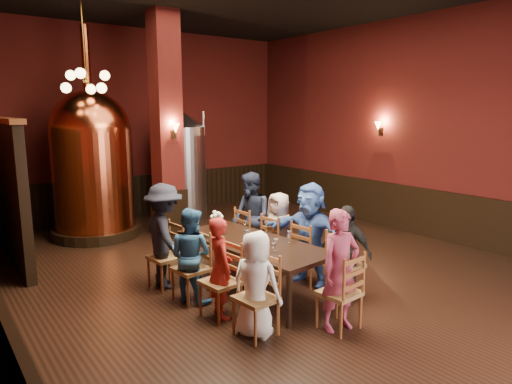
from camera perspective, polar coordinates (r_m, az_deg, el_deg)
room at (r=7.18m, az=0.93°, el=7.42°), size 10.00×10.02×4.50m
wainscot_right at (r=10.31m, az=18.61°, el=-2.04°), size 0.08×9.90×1.00m
wainscot_back at (r=11.70m, az=-14.12°, el=-0.38°), size 7.90×0.08×1.00m
column at (r=9.41m, az=-11.14°, el=7.93°), size 0.58×0.58×4.50m
partition at (r=9.07m, az=-28.77°, el=0.07°), size 0.22×3.50×2.40m
pendant_cluster at (r=8.97m, az=-20.50°, el=12.81°), size 0.90×0.90×1.70m
sconce_wall at (r=10.52m, az=15.36°, el=7.72°), size 0.20×0.20×0.36m
sconce_column at (r=9.15m, az=-10.30°, el=7.58°), size 0.20×0.20×0.36m
dining_table at (r=6.58m, az=-0.38°, el=-6.71°), size 1.22×2.48×0.75m
chair_0 at (r=5.43m, az=-0.02°, el=-13.09°), size 0.50×0.50×0.92m
person_0 at (r=5.36m, az=-0.02°, el=-11.45°), size 0.62×0.72×1.25m
chair_1 at (r=5.90m, az=-4.47°, el=-11.13°), size 0.50×0.50×0.92m
person_1 at (r=5.84m, az=-4.50°, el=-9.39°), size 0.41×0.53×1.30m
chair_2 at (r=6.41m, az=-8.14°, el=-9.45°), size 0.50×0.50×0.92m
person_2 at (r=6.34m, az=-8.19°, el=-7.78°), size 0.57×0.71×1.31m
chair_3 at (r=6.94m, az=-11.28°, el=-7.96°), size 0.50×0.50×0.92m
person_3 at (r=6.85m, az=-11.37°, el=-5.42°), size 0.66×1.05×1.56m
chair_4 at (r=6.61m, az=11.11°, el=-8.90°), size 0.50×0.50×0.92m
person_4 at (r=6.55m, az=11.17°, el=-7.27°), size 0.49×0.82×1.31m
chair_5 at (r=7.01m, az=6.68°, el=-7.66°), size 0.50×0.50×0.92m
person_5 at (r=6.92m, az=6.74°, el=-5.17°), size 0.74×1.50×1.55m
chair_6 at (r=7.43m, az=2.83°, el=-6.53°), size 0.50×0.50×0.92m
person_6 at (r=7.38m, az=2.85°, el=-5.08°), size 0.43×0.65×1.31m
chair_7 at (r=7.90m, az=-0.62°, el=-5.49°), size 0.50×0.50×0.92m
person_7 at (r=7.82m, az=-0.62°, el=-3.23°), size 0.50×0.81×1.56m
chair_8 at (r=5.67m, az=10.38°, el=-12.22°), size 0.50×0.50×0.92m
person_8 at (r=5.57m, az=10.47°, el=-9.59°), size 0.58×0.42×1.47m
copper_kettle at (r=9.89m, az=-19.75°, el=3.50°), size 1.84×1.84×4.22m
steel_vessel at (r=10.89m, az=-9.04°, el=3.19°), size 1.24×1.24×2.56m
rose_vase at (r=7.04m, az=-4.84°, el=-3.23°), size 0.20×0.20×0.33m
wine_glass_0 at (r=7.06m, az=-1.42°, el=-4.28°), size 0.07×0.07×0.17m
wine_glass_1 at (r=6.93m, az=-4.12°, el=-4.59°), size 0.07×0.07×0.17m
wine_glass_2 at (r=6.35m, az=-0.93°, el=-5.95°), size 0.07×0.07×0.17m
wine_glass_3 at (r=6.53m, az=-0.97°, el=-5.48°), size 0.07×0.07×0.17m
wine_glass_4 at (r=6.93m, az=-4.14°, el=-4.59°), size 0.07×0.07×0.17m
wine_glass_5 at (r=6.10m, az=2.53°, el=-6.65°), size 0.07×0.07×0.17m
wine_glass_6 at (r=5.91m, az=2.20°, el=-7.21°), size 0.07×0.07×0.17m
wine_glass_7 at (r=6.49m, az=4.19°, el=-5.62°), size 0.07×0.07×0.17m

